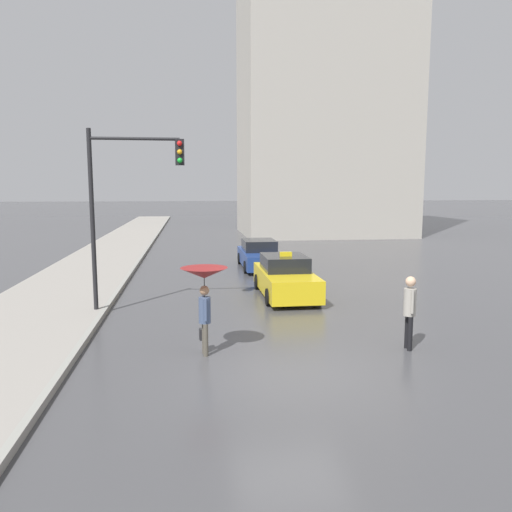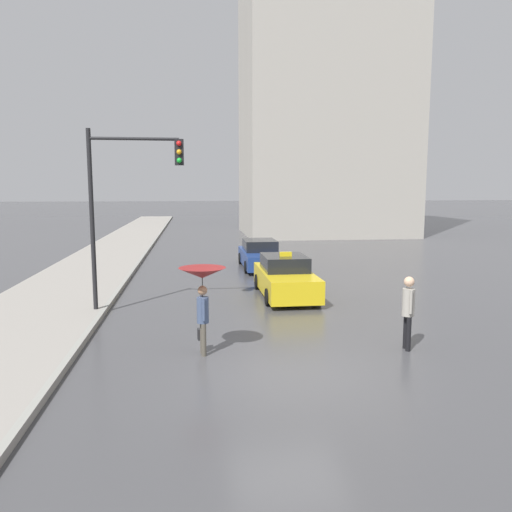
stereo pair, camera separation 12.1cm
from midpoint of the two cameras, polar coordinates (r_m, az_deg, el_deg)
name	(u,v)px [view 2 (the right image)]	position (r m, az deg, el deg)	size (l,w,h in m)	color
ground_plane	(288,375)	(11.08, 4.00, -13.44)	(300.00, 300.00, 0.00)	#424244
taxi	(285,278)	(18.65, 3.54, -2.49)	(1.91, 4.63, 1.67)	gold
sedan_red	(260,255)	(25.20, 0.62, 0.10)	(1.91, 4.78, 1.41)	navy
pedestrian_with_umbrella	(202,283)	(11.94, -5.87, -3.07)	(1.13, 1.13, 2.14)	#4C473D
pedestrian_man	(408,306)	(12.97, 17.26, -5.50)	(0.33, 0.46, 1.85)	black
traffic_light	(128,188)	(16.23, -14.26, 7.51)	(2.96, 0.38, 5.83)	black
building_tower_near	(325,42)	(46.31, 8.00, 23.09)	(13.77, 11.13, 32.63)	#A39E93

